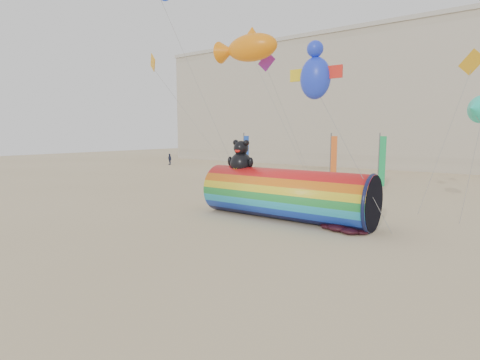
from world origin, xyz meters
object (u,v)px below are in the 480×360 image
Objects in this scene: windsock_assembly at (285,193)px; kite_handler at (339,210)px; hotel_building at (332,103)px; fabric_bundle at (342,229)px.

windsock_assembly is 5.83× the size of kite_handler.
windsock_assembly is (14.66, -42.78, -8.71)m from hotel_building.
hotel_building is 48.45m from fabric_bundle.
hotel_building is at bearing 108.92° from windsock_assembly.
windsock_assembly is 4.00× the size of fabric_bundle.
kite_handler is at bearing 117.79° from fabric_bundle.
fabric_bundle is at bearing -12.06° from windsock_assembly.
kite_handler is at bearing -67.13° from hotel_building.
fabric_bundle is (3.87, -0.83, -1.43)m from windsock_assembly.
hotel_building is 23.06× the size of fabric_bundle.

